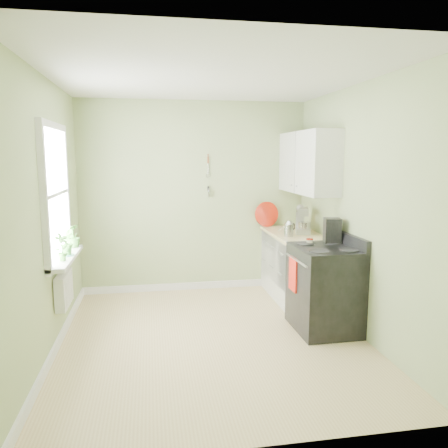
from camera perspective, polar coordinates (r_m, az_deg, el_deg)
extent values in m
cube|color=tan|center=(4.84, -1.50, -14.83)|extent=(3.20, 3.60, 0.02)
cube|color=white|center=(4.50, -1.65, 18.79)|extent=(3.20, 3.60, 0.02)
cube|color=#A6B67C|center=(6.25, -3.92, 3.50)|extent=(3.20, 0.02, 2.70)
cube|color=#A6B67C|center=(4.53, -22.16, 0.79)|extent=(0.02, 3.60, 2.70)
cube|color=#A6B67C|center=(4.96, 17.19, 1.70)|extent=(0.02, 3.60, 2.70)
cube|color=white|center=(5.91, 9.69, -5.94)|extent=(0.60, 1.60, 0.87)
cube|color=beige|center=(5.81, 9.72, -1.61)|extent=(0.64, 1.60, 0.04)
cube|color=white|center=(5.86, 10.90, 7.89)|extent=(0.35, 1.40, 0.80)
cube|color=white|center=(4.80, -21.30, 3.66)|extent=(0.02, 1.00, 1.30)
cube|color=white|center=(4.79, -21.54, 11.85)|extent=(0.06, 1.14, 0.07)
cube|color=white|center=(4.90, -20.62, -4.33)|extent=(0.06, 1.14, 0.07)
cube|color=white|center=(4.80, -21.07, 3.67)|extent=(0.04, 1.00, 0.04)
cube|color=white|center=(4.88, -19.94, -4.15)|extent=(0.18, 1.14, 0.04)
cube|color=white|center=(4.93, -20.18, -8.03)|extent=(0.12, 0.50, 0.35)
cylinder|color=beige|center=(6.22, -2.10, 8.37)|extent=(0.02, 0.02, 0.10)
cylinder|color=silver|center=(6.22, -2.09, 7.27)|extent=(0.01, 0.01, 0.16)
cylinder|color=silver|center=(6.24, -2.07, 4.15)|extent=(0.01, 0.14, 0.14)
cube|color=black|center=(5.05, 13.03, -8.39)|extent=(0.67, 0.78, 0.91)
cube|color=black|center=(4.93, 13.22, -3.14)|extent=(0.67, 0.78, 0.03)
cube|color=black|center=(5.04, 16.34, -2.20)|extent=(0.07, 0.77, 0.14)
cylinder|color=#B2B2B7|center=(4.84, 9.44, -4.68)|extent=(0.03, 0.63, 0.02)
cube|color=red|center=(4.97, 9.00, -6.46)|extent=(0.02, 0.22, 0.39)
cube|color=#B2B2B7|center=(5.94, 10.27, -0.83)|extent=(0.27, 0.33, 0.08)
cube|color=#B2B2B7|center=(6.03, 9.91, 0.60)|extent=(0.13, 0.11, 0.21)
cube|color=#B2B2B7|center=(5.92, 10.28, 1.63)|extent=(0.21, 0.31, 0.09)
sphere|color=#B2B2B7|center=(6.01, 9.95, 2.02)|extent=(0.11, 0.11, 0.11)
cylinder|color=silver|center=(5.88, 10.47, -0.38)|extent=(0.16, 0.16, 0.13)
cylinder|color=silver|center=(5.67, 8.45, -0.81)|extent=(0.12, 0.12, 0.16)
cone|color=silver|center=(5.65, 8.47, 0.21)|extent=(0.12, 0.12, 0.04)
cylinder|color=silver|center=(5.63, 7.62, -0.57)|extent=(0.11, 0.05, 0.08)
cube|color=black|center=(5.20, 13.95, -0.99)|extent=(0.22, 0.23, 0.32)
cylinder|color=black|center=(5.20, 13.63, -2.03)|extent=(0.10, 0.10, 0.11)
cylinder|color=#A41C0A|center=(6.39, 5.60, 1.28)|extent=(0.37, 0.13, 0.37)
cylinder|color=beige|center=(5.12, 11.11, -2.43)|extent=(0.07, 0.07, 0.07)
cylinder|color=#A41C0A|center=(5.11, 11.12, -1.96)|extent=(0.08, 0.08, 0.01)
imported|color=#3D7F2B|center=(4.62, -20.44, -2.83)|extent=(0.18, 0.18, 0.29)
imported|color=#3D7F2B|center=(4.88, -19.86, -2.28)|extent=(0.15, 0.17, 0.27)
imported|color=#3D7F2B|center=(5.27, -19.11, -1.48)|extent=(0.20, 0.20, 0.27)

